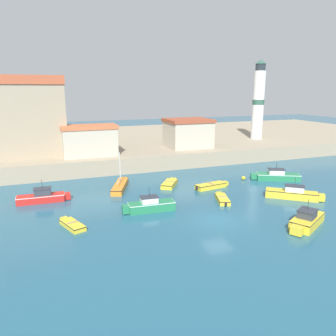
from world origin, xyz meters
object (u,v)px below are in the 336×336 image
Objects in this scene: motorboat_green_2 at (276,176)px; dinghy_yellow_3 at (211,186)px; motorboat_yellow_5 at (307,220)px; lighthouse at (258,101)px; dinghy_yellow_1 at (222,199)px; dinghy_yellow_8 at (170,184)px; motorboat_yellow_0 at (293,194)px; harbor_shed_near_wharf at (89,140)px; church at (21,111)px; harbor_shed_mid_row at (188,133)px; motorboat_red_7 at (42,197)px; dinghy_yellow_4 at (72,224)px; motorboat_green_6 at (150,205)px; sailboat_orange_9 at (120,186)px; mooring_buoy at (243,178)px.

dinghy_yellow_3 is (-9.62, -0.31, -0.23)m from motorboat_green_2.
lighthouse reaches higher than motorboat_yellow_5.
dinghy_yellow_8 is (-3.20, 7.10, 0.04)m from dinghy_yellow_1.
dinghy_yellow_8 is (-10.70, 9.04, -0.25)m from motorboat_yellow_0.
dinghy_yellow_8 is 0.49× the size of harbor_shed_near_wharf.
harbor_shed_mid_row is at bearing -12.59° from church.
motorboat_yellow_0 is 0.99× the size of motorboat_red_7.
motorboat_yellow_0 reaches higher than dinghy_yellow_4.
lighthouse is 2.05× the size of harbor_shed_mid_row.
motorboat_green_6 is 24.29m from harbor_shed_mid_row.
dinghy_yellow_3 is 0.75× the size of sailboat_orange_9.
church reaches higher than sailboat_orange_9.
harbor_shed_near_wharf is at bearing 121.01° from dinghy_yellow_1.
motorboat_yellow_0 is 14.01m from dinghy_yellow_8.
dinghy_yellow_1 is 33.45m from church.
motorboat_green_6 is 38.53m from lighthouse.
harbor_shed_mid_row is at bearing 46.59° from dinghy_yellow_4.
lighthouse is (19.86, 19.35, 8.95)m from dinghy_yellow_3.
harbor_shed_mid_row is at bearing 86.92° from motorboat_yellow_5.
harbor_shed_near_wharf is 16.10m from harbor_shed_mid_row.
dinghy_yellow_3 is at bearing -5.79° from motorboat_red_7.
mooring_buoy is at bearing -0.23° from motorboat_red_7.
motorboat_red_7 is 43.26m from lighthouse.
sailboat_orange_9 is 35.07m from lighthouse.
harbor_shed_near_wharf is at bearing 145.84° from mooring_buoy.
motorboat_yellow_0 is 1.40× the size of dinghy_yellow_8.
dinghy_yellow_3 is 0.89× the size of motorboat_green_6.
mooring_buoy is at bearing 77.21° from motorboat_yellow_5.
motorboat_red_7 is at bearing -148.75° from harbor_shed_mid_row.
motorboat_green_6 is 11.64m from motorboat_red_7.
mooring_buoy is at bearing -34.16° from harbor_shed_near_wharf.
motorboat_yellow_5 is at bearing -35.67° from motorboat_green_6.
motorboat_green_2 is 0.86× the size of harbor_shed_mid_row.
lighthouse reaches higher than dinghy_yellow_1.
motorboat_red_7 is at bearing -177.19° from dinghy_yellow_8.
dinghy_yellow_3 is at bearing -19.31° from sailboat_orange_9.
motorboat_green_6 is at bearing -122.66° from harbor_shed_mid_row.
motorboat_green_2 reaches higher than mooring_buoy.
motorboat_yellow_5 reaches higher than motorboat_green_6.
sailboat_orange_9 reaches higher than motorboat_yellow_5.
dinghy_yellow_3 is at bearing 19.54° from dinghy_yellow_4.
church is (-23.35, 33.92, 7.69)m from motorboat_yellow_5.
sailboat_orange_9 is at bearing 10.95° from motorboat_red_7.
dinghy_yellow_4 is at bearing -133.41° from harbor_shed_mid_row.
motorboat_red_7 is 0.76× the size of harbor_shed_mid_row.
motorboat_green_6 reaches higher than motorboat_yellow_0.
sailboat_orange_9 reaches higher than motorboat_red_7.
motorboat_green_6 is 29.39m from church.
harbor_shed_near_wharf is (-12.14, 13.87, 4.08)m from dinghy_yellow_3.
sailboat_orange_9 reaches higher than motorboat_green_2.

